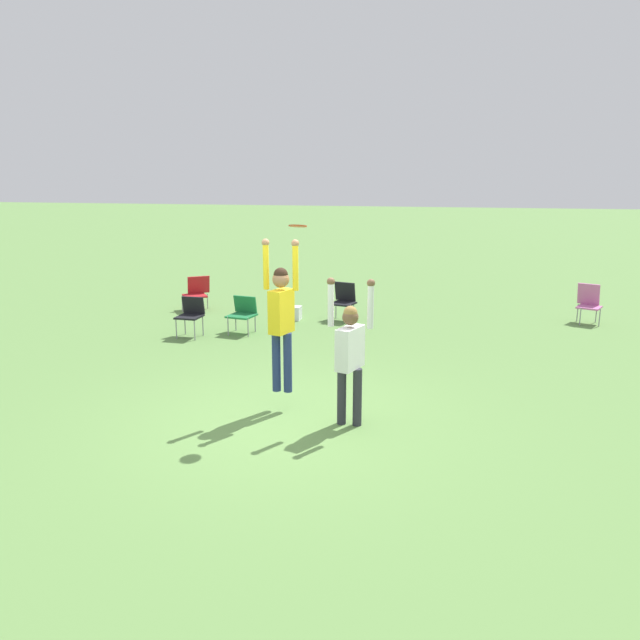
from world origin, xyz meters
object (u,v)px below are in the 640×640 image
(frisbee, at_px, (298,226))
(camping_chair_2, at_px, (589,301))
(cooler_box, at_px, (291,313))
(person_defending, at_px, (350,350))
(camping_chair_3, at_px, (191,313))
(camping_chair_4, at_px, (196,291))
(camping_chair_0, at_px, (344,299))
(person_jumping, at_px, (281,312))
(camping_chair_1, at_px, (243,312))

(frisbee, distance_m, camping_chair_2, 8.73)
(frisbee, distance_m, cooler_box, 6.48)
(person_defending, bearing_deg, camping_chair_3, -116.29)
(camping_chair_3, xyz_separation_m, camping_chair_4, (-1.02, 2.49, -0.04))
(camping_chair_0, distance_m, camping_chair_3, 3.53)
(person_jumping, distance_m, camping_chair_0, 5.80)
(frisbee, bearing_deg, person_defending, -5.88)
(camping_chair_2, relative_size, cooler_box, 1.98)
(camping_chair_2, xyz_separation_m, camping_chair_4, (-9.16, -0.72, -0.04))
(camping_chair_0, xyz_separation_m, camping_chair_2, (5.39, 1.01, -0.01))
(person_defending, xyz_separation_m, frisbee, (-0.71, 0.07, 1.57))
(person_defending, distance_m, camping_chair_1, 5.41)
(frisbee, xyz_separation_m, camping_chair_2, (4.80, 6.97, -2.12))
(frisbee, distance_m, camping_chair_1, 5.39)
(frisbee, distance_m, camping_chair_3, 5.46)
(camping_chair_0, relative_size, camping_chair_2, 0.98)
(camping_chair_0, bearing_deg, frisbee, 109.17)
(camping_chair_2, relative_size, camping_chair_3, 1.08)
(camping_chair_2, distance_m, camping_chair_3, 8.75)
(person_jumping, relative_size, cooler_box, 4.82)
(person_defending, height_order, camping_chair_1, person_defending)
(frisbee, relative_size, camping_chair_4, 0.29)
(camping_chair_4, bearing_deg, person_defending, 93.41)
(person_jumping, xyz_separation_m, camping_chair_0, (-0.28, 5.72, -0.91))
(camping_chair_1, relative_size, camping_chair_4, 0.92)
(person_defending, relative_size, camping_chair_1, 2.58)
(camping_chair_0, bearing_deg, cooler_box, 25.03)
(camping_chair_0, relative_size, camping_chair_1, 1.13)
(cooler_box, bearing_deg, person_jumping, -75.07)
(frisbee, relative_size, camping_chair_1, 0.31)
(person_jumping, height_order, camping_chair_0, person_jumping)
(frisbee, bearing_deg, person_jumping, 142.28)
(person_jumping, xyz_separation_m, camping_chair_3, (-3.03, 3.52, -0.91))
(cooler_box, bearing_deg, frisbee, -72.78)
(person_jumping, height_order, frisbee, frisbee)
(person_defending, xyz_separation_m, camping_chair_3, (-4.06, 3.83, -0.54))
(camping_chair_2, height_order, camping_chair_3, camping_chair_2)
(person_defending, distance_m, camping_chair_4, 8.13)
(camping_chair_3, xyz_separation_m, cooler_box, (1.57, 1.96, -0.34))
(camping_chair_2, bearing_deg, camping_chair_4, 26.85)
(person_defending, bearing_deg, camping_chair_0, -150.75)
(camping_chair_0, bearing_deg, camping_chair_3, 52.20)
(frisbee, relative_size, camping_chair_2, 0.27)
(person_jumping, distance_m, cooler_box, 5.81)
(camping_chair_1, bearing_deg, person_jumping, 126.18)
(person_jumping, distance_m, camping_chair_4, 7.31)
(camping_chair_4, bearing_deg, camping_chair_0, 140.36)
(camping_chair_1, height_order, camping_chair_3, camping_chair_3)
(frisbee, xyz_separation_m, camping_chair_1, (-2.41, 4.30, -2.16))
(camping_chair_0, xyz_separation_m, camping_chair_1, (-1.83, -1.66, -0.05))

